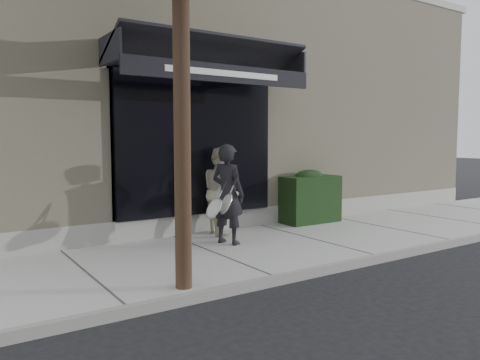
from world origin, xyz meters
TOP-DOWN VIEW (x-y plane):
  - ground at (0.00, 0.00)m, footprint 80.00×80.00m
  - sidewalk at (0.00, 0.00)m, footprint 20.00×3.00m
  - curb at (0.00, -1.55)m, footprint 20.00×0.10m
  - building_facade at (-0.01, 4.96)m, footprint 14.30×8.04m
  - hedge at (1.10, 1.25)m, footprint 1.30×0.70m
  - pedestrian_front at (-1.49, 0.43)m, footprint 0.87×0.82m
  - pedestrian_back at (-1.15, 1.20)m, footprint 0.77×0.93m

SIDE VIEW (x-z plane):
  - ground at x=0.00m, z-range 0.00..0.00m
  - sidewalk at x=0.00m, z-range 0.00..0.12m
  - curb at x=0.00m, z-range 0.00..0.14m
  - hedge at x=1.10m, z-range 0.09..1.23m
  - pedestrian_back at x=-1.15m, z-range 0.12..1.76m
  - pedestrian_front at x=-1.49m, z-range 0.12..1.83m
  - building_facade at x=-0.01m, z-range -0.08..5.56m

